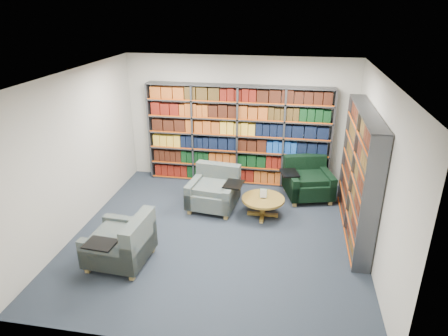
% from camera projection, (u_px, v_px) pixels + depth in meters
% --- Properties ---
extents(room_shell, '(5.02, 5.02, 2.82)m').
position_uv_depth(room_shell, '(218.00, 162.00, 6.52)').
color(room_shell, black).
rests_on(room_shell, ground).
extents(bookshelf_back, '(4.00, 0.28, 2.20)m').
position_uv_depth(bookshelf_back, '(238.00, 136.00, 8.77)').
color(bookshelf_back, '#47494F').
rests_on(bookshelf_back, ground).
extents(bookshelf_right, '(0.28, 2.50, 2.20)m').
position_uv_depth(bookshelf_right, '(359.00, 175.00, 6.81)').
color(bookshelf_right, '#47494F').
rests_on(bookshelf_right, ground).
extents(chair_teal_left, '(1.11, 1.00, 0.82)m').
position_uv_depth(chair_teal_left, '(215.00, 191.00, 7.97)').
color(chair_teal_left, '#06203F').
rests_on(chair_teal_left, ground).
extents(chair_green_right, '(1.18, 1.11, 0.82)m').
position_uv_depth(chair_green_right, '(307.00, 181.00, 8.40)').
color(chair_green_right, black).
rests_on(chair_green_right, ground).
extents(chair_teal_front, '(0.95, 1.08, 0.82)m').
position_uv_depth(chair_teal_front, '(124.00, 245.00, 6.22)').
color(chair_teal_front, '#06203F').
rests_on(chair_teal_front, ground).
extents(coffee_table, '(0.81, 0.81, 0.57)m').
position_uv_depth(coffee_table, '(263.00, 202.00, 7.59)').
color(coffee_table, olive).
rests_on(coffee_table, ground).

